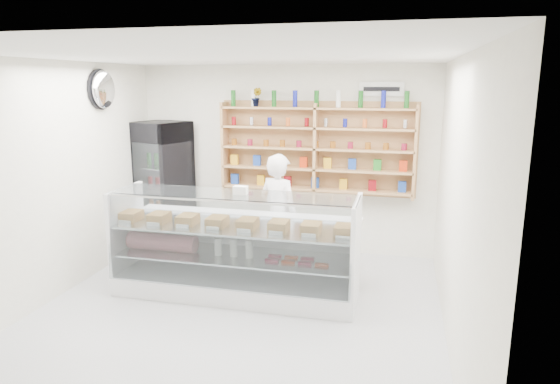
# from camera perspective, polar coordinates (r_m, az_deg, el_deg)

# --- Properties ---
(room) EXTENTS (5.00, 5.00, 5.00)m
(room) POSITION_cam_1_polar(r_m,az_deg,el_deg) (5.22, -5.72, -0.25)
(room) COLOR silver
(room) RESTS_ON ground
(display_counter) EXTENTS (2.93, 0.87, 1.28)m
(display_counter) POSITION_cam_1_polar(r_m,az_deg,el_deg) (6.15, -5.07, -8.49)
(display_counter) COLOR white
(display_counter) RESTS_ON floor
(shop_worker) EXTENTS (0.71, 0.61, 1.64)m
(shop_worker) POSITION_cam_1_polar(r_m,az_deg,el_deg) (6.61, -0.14, -2.65)
(shop_worker) COLOR white
(shop_worker) RESTS_ON floor
(drinks_cooler) EXTENTS (0.89, 0.87, 1.96)m
(drinks_cooler) POSITION_cam_1_polar(r_m,az_deg,el_deg) (7.95, -13.15, 0.79)
(drinks_cooler) COLOR black
(drinks_cooler) RESTS_ON floor
(wall_shelving) EXTENTS (2.84, 0.28, 1.33)m
(wall_shelving) POSITION_cam_1_polar(r_m,az_deg,el_deg) (7.31, 4.11, 4.94)
(wall_shelving) COLOR #AA7950
(wall_shelving) RESTS_ON back_wall
(potted_plant) EXTENTS (0.15, 0.12, 0.27)m
(potted_plant) POSITION_cam_1_polar(r_m,az_deg,el_deg) (7.45, -2.71, 10.79)
(potted_plant) COLOR #1E6626
(potted_plant) RESTS_ON wall_shelving
(security_mirror) EXTENTS (0.15, 0.50, 0.50)m
(security_mirror) POSITION_cam_1_polar(r_m,az_deg,el_deg) (7.15, -19.50, 10.99)
(security_mirror) COLOR silver
(security_mirror) RESTS_ON left_wall
(wall_sign) EXTENTS (0.62, 0.03, 0.20)m
(wall_sign) POSITION_cam_1_polar(r_m,az_deg,el_deg) (7.28, 11.53, 11.45)
(wall_sign) COLOR white
(wall_sign) RESTS_ON back_wall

